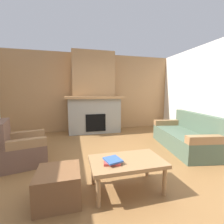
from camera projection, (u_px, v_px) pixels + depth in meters
ground at (114, 166)px, 2.80m from camera, size 9.00×9.00×0.00m
wall_back_wood_panel at (92, 93)px, 5.52m from camera, size 6.00×0.12×2.70m
fireplace at (94, 98)px, 5.18m from camera, size 1.90×0.82×2.70m
couch at (186, 137)px, 3.68m from camera, size 1.13×1.91×0.85m
armchair at (21, 149)px, 2.87m from camera, size 0.91×0.91×0.85m
coffee_table at (127, 163)px, 2.10m from camera, size 1.00×0.60×0.43m
ottoman at (59, 185)px, 1.89m from camera, size 0.52×0.52×0.40m
book_stack_near_edge at (112, 161)px, 1.98m from camera, size 0.26×0.26×0.05m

